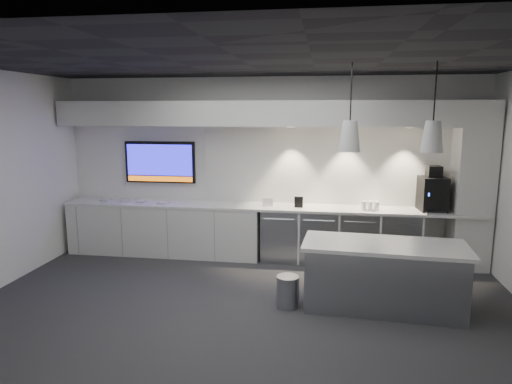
% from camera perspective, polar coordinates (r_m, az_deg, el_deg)
% --- Properties ---
extents(floor, '(7.00, 7.00, 0.00)m').
position_cam_1_polar(floor, '(5.77, -1.67, -14.98)').
color(floor, '#2E2D30').
rests_on(floor, ground).
extents(ceiling, '(7.00, 7.00, 0.00)m').
position_cam_1_polar(ceiling, '(5.25, -1.85, 16.17)').
color(ceiling, black).
rests_on(ceiling, wall_back).
extents(wall_back, '(7.00, 0.00, 7.00)m').
position_cam_1_polar(wall_back, '(7.75, 1.56, 3.12)').
color(wall_back, white).
rests_on(wall_back, floor).
extents(wall_front, '(7.00, 0.00, 7.00)m').
position_cam_1_polar(wall_front, '(2.96, -10.56, -8.79)').
color(wall_front, white).
rests_on(wall_front, floor).
extents(back_counter, '(6.80, 0.65, 0.04)m').
position_cam_1_polar(back_counter, '(7.54, 1.23, -1.86)').
color(back_counter, white).
rests_on(back_counter, left_base_cabinets).
extents(left_base_cabinets, '(3.30, 0.63, 0.86)m').
position_cam_1_polar(left_base_cabinets, '(8.05, -11.28, -4.57)').
color(left_base_cabinets, silver).
rests_on(left_base_cabinets, floor).
extents(fridge_unit_a, '(0.60, 0.61, 0.85)m').
position_cam_1_polar(fridge_unit_a, '(7.62, 3.09, -5.27)').
color(fridge_unit_a, '#93969B').
rests_on(fridge_unit_a, floor).
extents(fridge_unit_b, '(0.60, 0.61, 0.85)m').
position_cam_1_polar(fridge_unit_b, '(7.59, 7.85, -5.42)').
color(fridge_unit_b, '#93969B').
rests_on(fridge_unit_b, floor).
extents(fridge_unit_c, '(0.60, 0.61, 0.85)m').
position_cam_1_polar(fridge_unit_c, '(7.61, 12.62, -5.53)').
color(fridge_unit_c, '#93969B').
rests_on(fridge_unit_c, floor).
extents(fridge_unit_d, '(0.60, 0.61, 0.85)m').
position_cam_1_polar(fridge_unit_d, '(7.68, 17.34, -5.60)').
color(fridge_unit_d, '#93969B').
rests_on(fridge_unit_d, floor).
extents(backsplash, '(4.60, 0.03, 1.30)m').
position_cam_1_polar(backsplash, '(7.67, 10.48, 3.26)').
color(backsplash, silver).
rests_on(backsplash, wall_back).
extents(soffit, '(6.90, 0.60, 0.40)m').
position_cam_1_polar(soffit, '(7.40, 1.30, 9.77)').
color(soffit, silver).
rests_on(soffit, wall_back).
extents(column, '(0.55, 0.55, 2.60)m').
position_cam_1_polar(column, '(7.76, 25.41, 0.65)').
color(column, silver).
rests_on(column, floor).
extents(wall_tv, '(1.25, 0.07, 0.72)m').
position_cam_1_polar(wall_tv, '(8.15, -11.90, 3.67)').
color(wall_tv, black).
rests_on(wall_tv, wall_back).
extents(island, '(2.03, 0.98, 0.84)m').
position_cam_1_polar(island, '(5.98, 15.61, -10.05)').
color(island, '#93969B').
rests_on(island, floor).
extents(bin, '(0.38, 0.38, 0.40)m').
position_cam_1_polar(bin, '(5.89, 3.98, -12.31)').
color(bin, '#93969B').
rests_on(bin, floor).
extents(coffee_machine, '(0.42, 0.58, 0.70)m').
position_cam_1_polar(coffee_machine, '(7.63, 21.20, -0.04)').
color(coffee_machine, black).
rests_on(coffee_machine, back_counter).
extents(sign_black, '(0.14, 0.04, 0.18)m').
position_cam_1_polar(sign_black, '(7.39, 5.35, -1.27)').
color(sign_black, black).
rests_on(sign_black, back_counter).
extents(sign_white, '(0.18, 0.07, 0.14)m').
position_cam_1_polar(sign_white, '(7.46, 1.45, -1.29)').
color(sign_white, white).
rests_on(sign_white, back_counter).
extents(cup_cluster, '(0.27, 0.17, 0.15)m').
position_cam_1_polar(cup_cluster, '(7.40, 14.09, -1.66)').
color(cup_cluster, white).
rests_on(cup_cluster, back_counter).
extents(tray_a, '(0.19, 0.19, 0.02)m').
position_cam_1_polar(tray_a, '(8.33, -18.16, -0.99)').
color(tray_a, '#BCBCBC').
rests_on(tray_a, back_counter).
extents(tray_b, '(0.19, 0.19, 0.02)m').
position_cam_1_polar(tray_b, '(8.16, -15.93, -1.09)').
color(tray_b, '#BCBCBC').
rests_on(tray_b, back_counter).
extents(tray_c, '(0.16, 0.16, 0.02)m').
position_cam_1_polar(tray_c, '(8.04, -14.18, -1.17)').
color(tray_c, '#BCBCBC').
rests_on(tray_c, back_counter).
extents(tray_d, '(0.18, 0.18, 0.02)m').
position_cam_1_polar(tray_d, '(7.85, -11.54, -1.35)').
color(tray_d, '#BCBCBC').
rests_on(tray_d, back_counter).
extents(pendant_left, '(0.26, 0.26, 1.07)m').
position_cam_1_polar(pendant_left, '(5.58, 11.62, 6.91)').
color(pendant_left, silver).
rests_on(pendant_left, ceiling).
extents(pendant_right, '(0.26, 0.26, 1.07)m').
position_cam_1_polar(pendant_right, '(5.71, 21.18, 6.51)').
color(pendant_right, silver).
rests_on(pendant_right, ceiling).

